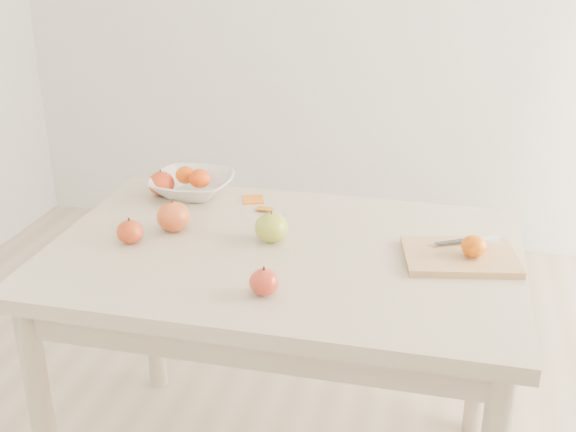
# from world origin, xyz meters

# --- Properties ---
(table) EXTENTS (1.20, 0.80, 0.75)m
(table) POSITION_xyz_m (0.00, 0.00, 0.65)
(table) COLOR beige
(table) RESTS_ON ground
(cutting_board) EXTENTS (0.31, 0.25, 0.02)m
(cutting_board) POSITION_xyz_m (0.44, 0.04, 0.76)
(cutting_board) COLOR tan
(cutting_board) RESTS_ON table
(board_tangerine) EXTENTS (0.06, 0.06, 0.05)m
(board_tangerine) POSITION_xyz_m (0.47, 0.03, 0.80)
(board_tangerine) COLOR #CA5A07
(board_tangerine) RESTS_ON cutting_board
(fruit_bowl) EXTENTS (0.24, 0.24, 0.06)m
(fruit_bowl) POSITION_xyz_m (-0.36, 0.30, 0.78)
(fruit_bowl) COLOR white
(fruit_bowl) RESTS_ON table
(bowl_tangerine_near) EXTENTS (0.06, 0.06, 0.05)m
(bowl_tangerine_near) POSITION_xyz_m (-0.38, 0.31, 0.81)
(bowl_tangerine_near) COLOR #D45B07
(bowl_tangerine_near) RESTS_ON fruit_bowl
(bowl_tangerine_far) EXTENTS (0.06, 0.06, 0.06)m
(bowl_tangerine_far) POSITION_xyz_m (-0.33, 0.29, 0.81)
(bowl_tangerine_far) COLOR #CF3F07
(bowl_tangerine_far) RESTS_ON fruit_bowl
(orange_peel_a) EXTENTS (0.07, 0.06, 0.01)m
(orange_peel_a) POSITION_xyz_m (-0.16, 0.29, 0.75)
(orange_peel_a) COLOR orange
(orange_peel_a) RESTS_ON table
(orange_peel_b) EXTENTS (0.05, 0.04, 0.01)m
(orange_peel_b) POSITION_xyz_m (-0.11, 0.23, 0.75)
(orange_peel_b) COLOR #C46C0D
(orange_peel_b) RESTS_ON table
(paring_knife) EXTENTS (0.16, 0.08, 0.01)m
(paring_knife) POSITION_xyz_m (0.49, 0.11, 0.78)
(paring_knife) COLOR white
(paring_knife) RESTS_ON cutting_board
(apple_green) EXTENTS (0.09, 0.09, 0.08)m
(apple_green) POSITION_xyz_m (-0.04, 0.03, 0.79)
(apple_green) COLOR olive
(apple_green) RESTS_ON table
(apple_red_d) EXTENTS (0.07, 0.07, 0.06)m
(apple_red_d) POSITION_xyz_m (-0.40, -0.06, 0.78)
(apple_red_d) COLOR maroon
(apple_red_d) RESTS_ON table
(apple_red_e) EXTENTS (0.07, 0.07, 0.06)m
(apple_red_e) POSITION_xyz_m (0.01, -0.24, 0.78)
(apple_red_e) COLOR maroon
(apple_red_e) RESTS_ON table
(apple_red_b) EXTENTS (0.09, 0.09, 0.08)m
(apple_red_b) POSITION_xyz_m (-0.31, 0.04, 0.79)
(apple_red_b) COLOR maroon
(apple_red_b) RESTS_ON table
(apple_red_a) EXTENTS (0.08, 0.08, 0.07)m
(apple_red_a) POSITION_xyz_m (-0.45, 0.28, 0.79)
(apple_red_a) COLOR maroon
(apple_red_a) RESTS_ON table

